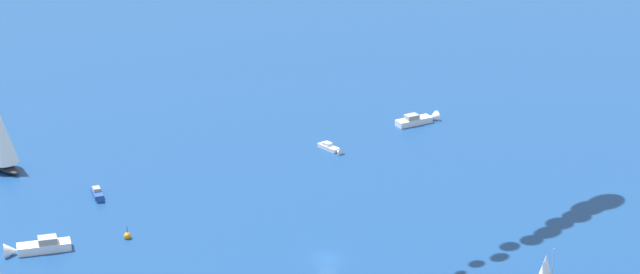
# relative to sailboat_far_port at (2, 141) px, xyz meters

# --- Properties ---
(ground_plane) EXTENTS (2000.00, 2000.00, 0.00)m
(ground_plane) POSITION_rel_sailboat_far_port_xyz_m (-25.35, -58.33, -5.25)
(ground_plane) COLOR navy
(sailboat_far_port) EXTENTS (7.52, 8.52, 11.50)m
(sailboat_far_port) POSITION_rel_sailboat_far_port_xyz_m (0.00, 0.00, 0.00)
(sailboat_far_port) COLOR black
(sailboat_far_port) RESTS_ON ground_plane
(motorboat_inshore) EXTENTS (7.02, 8.26, 2.52)m
(motorboat_inshore) POSITION_rel_sailboat_far_port_xyz_m (32.23, -68.14, -4.57)
(motorboat_inshore) COLOR white
(motorboat_inshore) RESTS_ON ground_plane
(motorboat_offshore) EXTENTS (6.13, 9.78, 2.79)m
(motorboat_offshore) POSITION_rel_sailboat_far_port_xyz_m (-28.93, -15.68, -4.50)
(motorboat_offshore) COLOR white
(motorboat_offshore) RESTS_ON ground_plane
(motorboat_mid_cluster) EXTENTS (4.56, 5.02, 1.57)m
(motorboat_mid_cluster) POSITION_rel_sailboat_far_port_xyz_m (16.37, -53.64, -4.83)
(motorboat_mid_cluster) COLOR white
(motorboat_mid_cluster) RESTS_ON ground_plane
(motorboat_outer_ring_b) EXTENTS (5.46, 3.77, 1.58)m
(motorboat_outer_ring_b) POSITION_rel_sailboat_far_port_xyz_m (-8.58, -18.90, -4.82)
(motorboat_outer_ring_b) COLOR #23478C
(motorboat_outer_ring_b) RESTS_ON ground_plane
(marker_buoy) EXTENTS (1.10, 1.10, 2.10)m
(marker_buoy) POSITION_rel_sailboat_far_port_xyz_m (-22.71, -27.85, -4.86)
(marker_buoy) COLOR orange
(marker_buoy) RESTS_ON ground_plane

